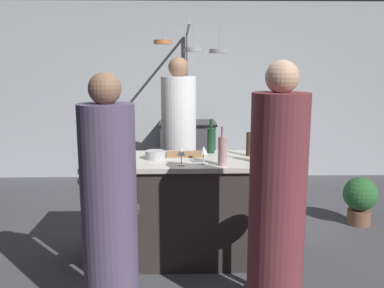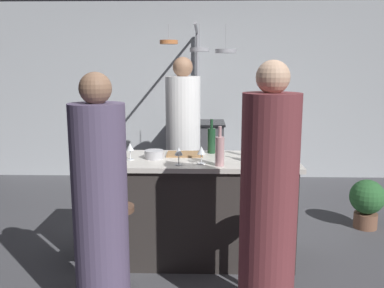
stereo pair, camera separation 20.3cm
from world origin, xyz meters
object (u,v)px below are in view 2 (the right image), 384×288
(guest_left, at_px, (101,213))
(bar_stool_right, at_px, (260,247))
(mixing_bowl_wooden, at_px, (107,159))
(cutting_board, at_px, (185,154))
(mixing_bowl_steel, at_px, (154,154))
(wine_glass_near_right_guest, at_px, (179,152))
(potted_plant, at_px, (367,201))
(pepper_mill, at_px, (249,145))
(wine_bottle_red, at_px, (262,150))
(guest_right, at_px, (268,207))
(wine_glass_near_left_guest, at_px, (201,151))
(wine_bottle_amber, at_px, (282,144))
(wine_glass_by_chef, at_px, (130,148))
(bar_stool_left, at_px, (118,245))
(wine_bottle_rose, at_px, (220,150))
(wine_bottle_dark, at_px, (119,144))
(wine_bottle_green, at_px, (211,140))
(chef, at_px, (183,145))
(stove_range, at_px, (197,152))

(guest_left, relative_size, bar_stool_right, 2.43)
(guest_left, bearing_deg, mixing_bowl_wooden, 99.53)
(cutting_board, height_order, mixing_bowl_steel, mixing_bowl_steel)
(wine_glass_near_right_guest, bearing_deg, potted_plant, 26.80)
(pepper_mill, bearing_deg, wine_bottle_red, -76.42)
(potted_plant, height_order, mixing_bowl_steel, mixing_bowl_steel)
(bar_stool_right, bearing_deg, guest_right, -91.24)
(mixing_bowl_steel, bearing_deg, wine_glass_near_left_guest, -25.28)
(wine_bottle_amber, xyz_separation_m, wine_glass_by_chef, (-1.31, -0.20, -0.00))
(pepper_mill, relative_size, wine_glass_by_chef, 1.44)
(guest_left, bearing_deg, bar_stool_left, 86.85)
(wine_bottle_rose, bearing_deg, wine_bottle_dark, 163.04)
(wine_bottle_red, xyz_separation_m, wine_bottle_green, (-0.40, 0.44, -0.00))
(pepper_mill, xyz_separation_m, wine_glass_by_chef, (-1.02, -0.16, 0.00))
(guest_right, bearing_deg, wine_bottle_amber, 76.09)
(chef, distance_m, potted_plant, 2.02)
(mixing_bowl_wooden, bearing_deg, chef, 64.43)
(cutting_board, xyz_separation_m, wine_glass_near_right_guest, (-0.03, -0.38, 0.10))
(guest_right, distance_m, wine_glass_near_right_guest, 0.98)
(wine_bottle_red, bearing_deg, wine_glass_by_chef, 172.55)
(wine_bottle_amber, xyz_separation_m, wine_bottle_dark, (-1.42, -0.13, 0.02))
(wine_bottle_green, xyz_separation_m, wine_glass_by_chef, (-0.69, -0.30, -0.02))
(mixing_bowl_steel, bearing_deg, wine_glass_near_right_guest, -46.21)
(wine_bottle_green, bearing_deg, bar_stool_left, -129.38)
(stove_range, height_order, wine_bottle_amber, wine_bottle_amber)
(bar_stool_right, height_order, wine_glass_by_chef, wine_glass_by_chef)
(guest_left, xyz_separation_m, wine_glass_near_right_guest, (0.46, 0.76, 0.24))
(wine_bottle_red, relative_size, wine_bottle_dark, 0.97)
(guest_left, bearing_deg, guest_right, 1.72)
(chef, xyz_separation_m, wine_glass_near_right_guest, (0.03, -1.22, 0.18))
(stove_range, distance_m, wine_bottle_rose, 2.77)
(chef, bearing_deg, guest_left, -102.20)
(cutting_board, distance_m, wine_glass_by_chef, 0.51)
(bar_stool_right, distance_m, wine_bottle_rose, 0.80)
(cutting_board, bearing_deg, chef, 93.98)
(bar_stool_right, distance_m, potted_plant, 1.87)
(pepper_mill, height_order, wine_bottle_dark, wine_bottle_dark)
(wine_bottle_rose, bearing_deg, potted_plant, 31.84)
(guest_left, relative_size, cutting_board, 5.17)
(bar_stool_left, xyz_separation_m, guest_right, (1.05, -0.35, 0.42))
(cutting_board, xyz_separation_m, wine_bottle_amber, (0.86, -0.01, 0.10))
(pepper_mill, bearing_deg, chef, 125.20)
(bar_stool_left, xyz_separation_m, wine_bottle_green, (0.71, 0.86, 0.65))
(wine_bottle_amber, bearing_deg, wine_glass_near_right_guest, -157.23)
(wine_bottle_red, height_order, mixing_bowl_wooden, wine_bottle_red)
(bar_stool_left, distance_m, guest_right, 1.18)
(guest_left, height_order, wine_bottle_dark, guest_left)
(wine_bottle_dark, bearing_deg, bar_stool_right, -28.64)
(bar_stool_right, bearing_deg, pepper_mill, 91.93)
(guest_right, xyz_separation_m, wine_glass_by_chef, (-1.04, 0.91, 0.20))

